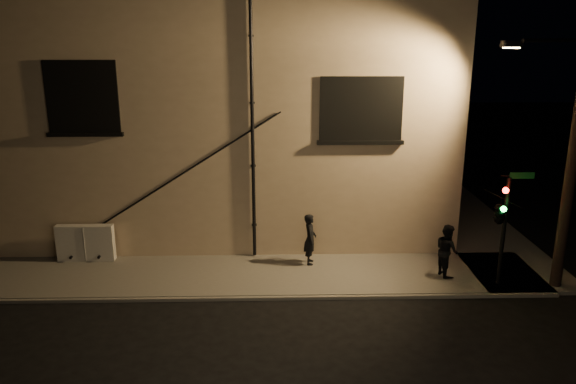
{
  "coord_description": "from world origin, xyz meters",
  "views": [
    {
      "loc": [
        -1.14,
        -14.5,
        7.33
      ],
      "look_at": [
        -0.72,
        1.8,
        2.65
      ],
      "focal_mm": 35.0,
      "sensor_mm": 36.0,
      "label": 1
    }
  ],
  "objects_px": {
    "traffic_signal": "(500,212)",
    "pedestrian_a": "(310,239)",
    "pedestrian_b": "(447,250)",
    "utility_cabinet": "(86,243)",
    "streetlamp_pole": "(570,155)"
  },
  "relations": [
    {
      "from": "pedestrian_b",
      "to": "streetlamp_pole",
      "type": "distance_m",
      "value": 4.34
    },
    {
      "from": "pedestrian_a",
      "to": "pedestrian_b",
      "type": "height_order",
      "value": "pedestrian_a"
    },
    {
      "from": "pedestrian_a",
      "to": "pedestrian_b",
      "type": "bearing_deg",
      "value": -100.95
    },
    {
      "from": "pedestrian_a",
      "to": "traffic_signal",
      "type": "xyz_separation_m",
      "value": [
        5.29,
        -1.78,
        1.46
      ]
    },
    {
      "from": "pedestrian_a",
      "to": "utility_cabinet",
      "type": "bearing_deg",
      "value": 89.37
    },
    {
      "from": "utility_cabinet",
      "to": "pedestrian_a",
      "type": "distance_m",
      "value": 7.29
    },
    {
      "from": "utility_cabinet",
      "to": "streetlamp_pole",
      "type": "height_order",
      "value": "streetlamp_pole"
    },
    {
      "from": "utility_cabinet",
      "to": "pedestrian_a",
      "type": "height_order",
      "value": "pedestrian_a"
    },
    {
      "from": "utility_cabinet",
      "to": "pedestrian_b",
      "type": "relative_size",
      "value": 1.13
    },
    {
      "from": "pedestrian_a",
      "to": "traffic_signal",
      "type": "bearing_deg",
      "value": -105.75
    },
    {
      "from": "utility_cabinet",
      "to": "pedestrian_b",
      "type": "bearing_deg",
      "value": -7.26
    },
    {
      "from": "pedestrian_b",
      "to": "utility_cabinet",
      "type": "bearing_deg",
      "value": 71.53
    },
    {
      "from": "traffic_signal",
      "to": "utility_cabinet",
      "type": "bearing_deg",
      "value": 169.98
    },
    {
      "from": "pedestrian_a",
      "to": "streetlamp_pole",
      "type": "height_order",
      "value": "streetlamp_pole"
    },
    {
      "from": "traffic_signal",
      "to": "pedestrian_a",
      "type": "bearing_deg",
      "value": 161.41
    }
  ]
}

